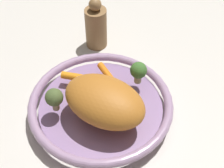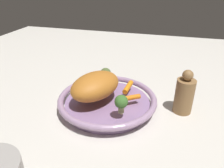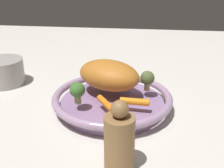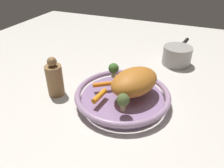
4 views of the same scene
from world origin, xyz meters
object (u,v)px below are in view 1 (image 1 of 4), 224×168
(baby_carrot_center, at_px, (107,74))
(serving_bowl, at_px, (101,106))
(broccoli_floret_small, at_px, (138,71))
(pepper_mill, at_px, (96,26))
(broccoli_floret_mid, at_px, (54,98))
(roast_chicken_piece, at_px, (104,101))
(baby_carrot_near_rim, at_px, (77,77))

(baby_carrot_center, bearing_deg, serving_bowl, 174.88)
(broccoli_floret_small, height_order, pepper_mill, pepper_mill)
(broccoli_floret_mid, bearing_deg, roast_chicken_piece, -90.74)
(roast_chicken_piece, distance_m, broccoli_floret_small, 0.11)
(baby_carrot_center, relative_size, pepper_mill, 0.51)
(roast_chicken_piece, distance_m, broccoli_floret_mid, 0.10)
(baby_carrot_near_rim, bearing_deg, broccoli_floret_mid, 161.91)
(serving_bowl, height_order, baby_carrot_near_rim, baby_carrot_near_rim)
(serving_bowl, xyz_separation_m, baby_carrot_near_rim, (0.05, 0.06, 0.03))
(broccoli_floret_small, bearing_deg, baby_carrot_near_rim, 93.68)
(roast_chicken_piece, bearing_deg, broccoli_floret_mid, 89.26)
(serving_bowl, bearing_deg, pepper_mill, 10.10)
(baby_carrot_near_rim, height_order, baby_carrot_center, baby_carrot_near_rim)
(roast_chicken_piece, bearing_deg, baby_carrot_center, 3.72)
(serving_bowl, relative_size, broccoli_floret_small, 5.78)
(serving_bowl, bearing_deg, roast_chicken_piece, -158.86)
(baby_carrot_center, relative_size, broccoli_floret_mid, 1.31)
(pepper_mill, bearing_deg, broccoli_floret_mid, 169.79)
(broccoli_floret_mid, bearing_deg, baby_carrot_near_rim, -18.09)
(baby_carrot_near_rim, xyz_separation_m, pepper_mill, (0.17, -0.02, 0.01))
(baby_carrot_near_rim, relative_size, pepper_mill, 0.50)
(serving_bowl, bearing_deg, broccoli_floret_mid, 110.22)
(baby_carrot_near_rim, xyz_separation_m, baby_carrot_center, (0.02, -0.07, -0.00))
(roast_chicken_piece, xyz_separation_m, baby_carrot_near_rim, (0.09, 0.07, -0.03))
(baby_carrot_near_rim, bearing_deg, broccoli_floret_small, -86.32)
(serving_bowl, relative_size, baby_carrot_near_rim, 4.46)
(baby_carrot_center, bearing_deg, baby_carrot_near_rim, 104.38)
(serving_bowl, bearing_deg, broccoli_floret_small, -50.56)
(serving_bowl, distance_m, baby_carrot_center, 0.07)
(baby_carrot_near_rim, distance_m, broccoli_floret_mid, 0.09)
(baby_carrot_center, distance_m, broccoli_floret_mid, 0.14)
(baby_carrot_center, xyz_separation_m, broccoli_floret_mid, (-0.10, 0.09, 0.03))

